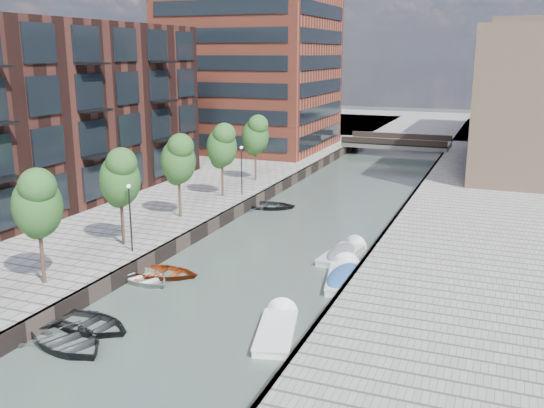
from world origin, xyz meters
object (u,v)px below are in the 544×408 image
Objects in this scene: sloop_4 at (269,208)px; car at (494,156)px; tree_5 at (222,145)px; sloop_3 at (143,280)px; tree_3 at (120,176)px; motorboat_3 at (344,276)px; tree_2 at (37,202)px; sloop_2 at (164,276)px; tree_6 at (255,134)px; sloop_1 at (90,329)px; tree_4 at (178,158)px; sloop_0 at (67,346)px; bridge at (397,143)px; motorboat_2 at (278,329)px; motorboat_4 at (343,253)px.

car is at bearing -46.96° from sloop_4.
sloop_3 is (3.10, -16.73, -5.31)m from tree_5.
motorboat_3 is at bearing 6.62° from tree_3.
tree_2 is 1.40× the size of sloop_2.
tree_5 is at bearing 96.58° from sloop_4.
tree_2 is 23.12m from sloop_4.
tree_6 is 30.69m from sloop_1.
sloop_3 is (-1.14, 6.20, 0.00)m from sloop_1.
sloop_0 is at bearing -76.04° from tree_4.
car is (6.68, 37.44, 1.46)m from motorboat_3.
tree_6 is at bearing 2.97° from sloop_2.
tree_3 is at bearing 71.88° from sloop_3.
motorboat_3 is (5.22, -45.41, -1.19)m from bridge.
car is at bearing 80.09° from motorboat_2.
bridge is 2.18× the size of tree_5.
tree_5 is (0.00, 21.00, 0.00)m from tree_2.
car is at bearing 79.89° from motorboat_3.
sloop_3 is 45.23m from car.
sloop_3 is 0.82× the size of motorboat_3.
sloop_1 is at bearing -132.03° from motorboat_3.
tree_3 is at bearing -90.00° from tree_5.
sloop_3 is at bearing -157.87° from motorboat_3.
motorboat_3 reaches higher than sloop_2.
tree_2 is at bearing -135.17° from motorboat_4.
tree_4 is at bearing 144.32° from sloop_4.
sloop_4 is at bearing 66.14° from tree_4.
car reaches higher than sloop_3.
tree_6 is 1.21× the size of sloop_0.
sloop_1 is at bearing 26.67° from sloop_0.
sloop_0 is 0.94× the size of motorboat_3.
tree_3 reaches higher than sloop_1.
sloop_4 is at bearing 126.55° from motorboat_3.
sloop_4 is at bearing -98.71° from bridge.
tree_2 is 1.00× the size of tree_6.
bridge is at bearing 2.01° from sloop_1.
tree_2 reaches higher than sloop_0.
bridge is 2.65× the size of sloop_0.
tree_6 is 30.12m from motorboat_2.
tree_4 is 15.61m from motorboat_3.
sloop_1 is at bearing -81.93° from tree_6.
tree_5 is at bearing 90.00° from tree_2.
tree_3 is 1.00× the size of tree_6.
tree_6 is (0.00, 7.00, 0.00)m from tree_5.
bridge is 2.18× the size of tree_3.
sloop_2 is (-0.40, 7.26, 0.00)m from sloop_1.
tree_2 is at bearing -174.87° from motorboat_2.
tree_3 is 1.00× the size of tree_4.
sloop_3 is at bearing -88.34° from car.
tree_3 is 44.20m from car.
motorboat_3 is (1.17, 7.47, 0.11)m from motorboat_2.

